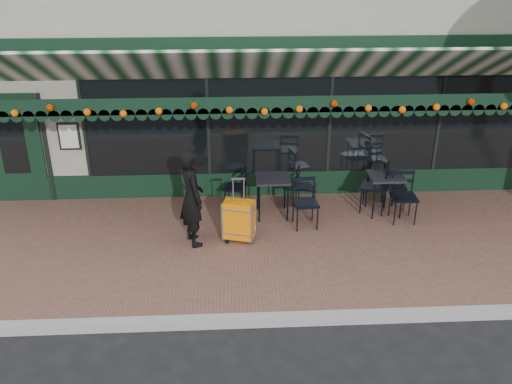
{
  "coord_description": "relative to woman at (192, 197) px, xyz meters",
  "views": [
    {
      "loc": [
        -0.6,
        -6.24,
        4.85
      ],
      "look_at": [
        -0.19,
        1.6,
        1.29
      ],
      "focal_mm": 38.0,
      "sensor_mm": 36.0,
      "label": 1
    }
  ],
  "objects": [
    {
      "name": "ground",
      "position": [
        1.25,
        -2.05,
        -1.01
      ],
      "size": [
        80.0,
        80.0,
        0.0
      ],
      "primitive_type": "plane",
      "color": "black",
      "rests_on": "ground"
    },
    {
      "name": "sidewalk",
      "position": [
        1.25,
        -0.05,
        -0.93
      ],
      "size": [
        18.0,
        4.0,
        0.15
      ],
      "primitive_type": "cube",
      "color": "brown",
      "rests_on": "ground"
    },
    {
      "name": "curb",
      "position": [
        1.25,
        -2.13,
        -0.93
      ],
      "size": [
        18.0,
        0.16,
        0.15
      ],
      "primitive_type": "cube",
      "color": "#9E9E99",
      "rests_on": "ground"
    },
    {
      "name": "restaurant_building",
      "position": [
        1.25,
        5.78,
        1.26
      ],
      "size": [
        12.0,
        9.6,
        4.5
      ],
      "color": "gray",
      "rests_on": "ground"
    },
    {
      "name": "woman",
      "position": [
        0.0,
        0.0,
        0.0
      ],
      "size": [
        0.62,
        0.74,
        1.72
      ],
      "primitive_type": "imported",
      "rotation": [
        0.0,
        0.0,
        1.96
      ],
      "color": "black",
      "rests_on": "sidewalk"
    },
    {
      "name": "suitcase",
      "position": [
        0.79,
        0.02,
        -0.47
      ],
      "size": [
        0.57,
        0.41,
        1.18
      ],
      "rotation": [
        0.0,
        0.0,
        -0.27
      ],
      "color": "orange",
      "rests_on": "sidewalk"
    },
    {
      "name": "cafe_table_a",
      "position": [
        3.59,
        0.98,
        -0.16
      ],
      "size": [
        0.63,
        0.63,
        0.78
      ],
      "color": "black",
      "rests_on": "sidewalk"
    },
    {
      "name": "cafe_table_b",
      "position": [
        1.45,
        0.97,
        -0.16
      ],
      "size": [
        0.63,
        0.63,
        0.78
      ],
      "color": "black",
      "rests_on": "sidewalk"
    },
    {
      "name": "chair_a_left",
      "position": [
        3.41,
        1.08,
        -0.36
      ],
      "size": [
        0.65,
        0.65,
        1.0
      ],
      "primitive_type": null,
      "rotation": [
        0.0,
        0.0,
        -1.94
      ],
      "color": "black",
      "rests_on": "sidewalk"
    },
    {
      "name": "chair_a_right",
      "position": [
        3.84,
        1.2,
        -0.41
      ],
      "size": [
        0.5,
        0.5,
        0.9
      ],
      "primitive_type": null,
      "rotation": [
        0.0,
        0.0,
        1.45
      ],
      "color": "black",
      "rests_on": "sidewalk"
    },
    {
      "name": "chair_a_front",
      "position": [
        3.86,
        0.63,
        -0.39
      ],
      "size": [
        0.49,
        0.49,
        0.94
      ],
      "primitive_type": null,
      "rotation": [
        0.0,
        0.0,
        -0.03
      ],
      "color": "black",
      "rests_on": "sidewalk"
    },
    {
      "name": "chair_b_left",
      "position": [
        0.75,
        1.37,
        -0.45
      ],
      "size": [
        0.5,
        0.5,
        0.82
      ],
      "primitive_type": null,
      "rotation": [
        0.0,
        0.0,
        -1.81
      ],
      "color": "black",
      "rests_on": "sidewalk"
    },
    {
      "name": "chair_b_right",
      "position": [
        2.14,
        1.36,
        -0.46
      ],
      "size": [
        0.5,
        0.5,
        0.8
      ],
      "primitive_type": null,
      "rotation": [
        0.0,
        0.0,
        1.28
      ],
      "color": "black",
      "rests_on": "sidewalk"
    },
    {
      "name": "chair_b_front",
      "position": [
        2.01,
        0.5,
        -0.4
      ],
      "size": [
        0.49,
        0.49,
        0.91
      ],
      "primitive_type": null,
      "rotation": [
        0.0,
        0.0,
        0.09
      ],
      "color": "black",
      "rests_on": "sidewalk"
    }
  ]
}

